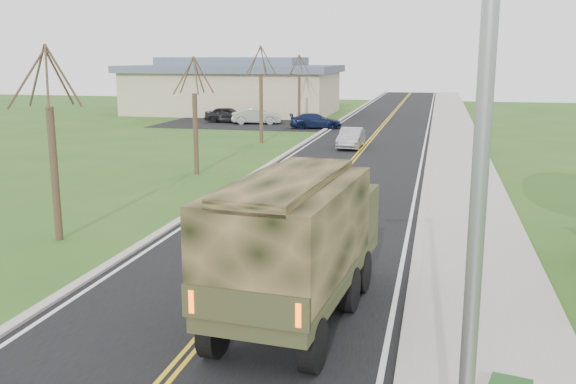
% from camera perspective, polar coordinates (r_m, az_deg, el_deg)
% --- Properties ---
extents(road, '(8.00, 120.00, 0.01)m').
position_cam_1_polar(road, '(47.98, 7.68, 5.02)').
color(road, black).
rests_on(road, ground).
extents(curb_right, '(0.30, 120.00, 0.12)m').
position_cam_1_polar(curb_right, '(47.76, 12.66, 4.87)').
color(curb_right, '#9E998E').
rests_on(curb_right, ground).
extents(sidewalk_right, '(3.20, 120.00, 0.10)m').
position_cam_1_polar(sidewalk_right, '(47.78, 14.77, 4.76)').
color(sidewalk_right, '#9E998E').
rests_on(sidewalk_right, ground).
extents(curb_left, '(0.30, 120.00, 0.10)m').
position_cam_1_polar(curb_left, '(48.55, 2.79, 5.24)').
color(curb_left, '#9E998E').
rests_on(curb_left, ground).
extents(street_light, '(1.65, 0.22, 8.00)m').
position_cam_1_polar(street_light, '(7.05, 15.87, 1.22)').
color(street_light, gray).
rests_on(street_light, ground).
extents(bare_tree_a, '(1.93, 2.26, 6.08)m').
position_cam_1_polar(bare_tree_a, '(21.13, -20.14, 2.86)').
color(bare_tree_a, '#38281C').
rests_on(bare_tree_a, ground).
extents(bare_tree_b, '(1.83, 2.14, 5.73)m').
position_cam_1_polar(bare_tree_b, '(31.78, -8.24, 6.00)').
color(bare_tree_b, '#38281C').
rests_on(bare_tree_b, ground).
extents(bare_tree_c, '(2.04, 2.39, 6.42)m').
position_cam_1_polar(bare_tree_c, '(43.11, -2.41, 8.04)').
color(bare_tree_c, '#38281C').
rests_on(bare_tree_c, ground).
extents(bare_tree_d, '(1.88, 2.20, 5.91)m').
position_cam_1_polar(bare_tree_d, '(54.75, 1.00, 8.64)').
color(bare_tree_d, '#38281C').
rests_on(bare_tree_d, ground).
extents(commercial_building, '(25.50, 21.50, 5.65)m').
position_cam_1_polar(commercial_building, '(66.71, -4.82, 9.30)').
color(commercial_building, tan).
rests_on(commercial_building, ground).
extents(military_truck, '(2.86, 6.82, 3.32)m').
position_cam_1_polar(military_truck, '(13.86, 0.87, -3.94)').
color(military_truck, black).
rests_on(military_truck, ground).
extents(suv_champagne, '(2.96, 5.67, 1.52)m').
position_cam_1_polar(suv_champagne, '(25.22, 0.44, 0.66)').
color(suv_champagne, tan).
rests_on(suv_champagne, ground).
extents(sedan_silver, '(1.39, 3.87, 1.27)m').
position_cam_1_polar(sedan_silver, '(41.04, 5.62, 4.80)').
color(sedan_silver, '#A8A8AD').
rests_on(sedan_silver, ground).
extents(lot_car_dark, '(4.07, 1.66, 1.38)m').
position_cam_1_polar(lot_car_dark, '(57.14, -5.35, 6.86)').
color(lot_car_dark, black).
rests_on(lot_car_dark, ground).
extents(lot_car_silver, '(4.42, 2.32, 1.38)m').
position_cam_1_polar(lot_car_silver, '(55.68, -2.82, 6.76)').
color(lot_car_silver, '#AAABAF').
rests_on(lot_car_silver, ground).
extents(lot_car_navy, '(4.51, 2.70, 1.22)m').
position_cam_1_polar(lot_car_navy, '(52.14, 2.47, 6.33)').
color(lot_car_navy, '#0E1633').
rests_on(lot_car_navy, ground).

